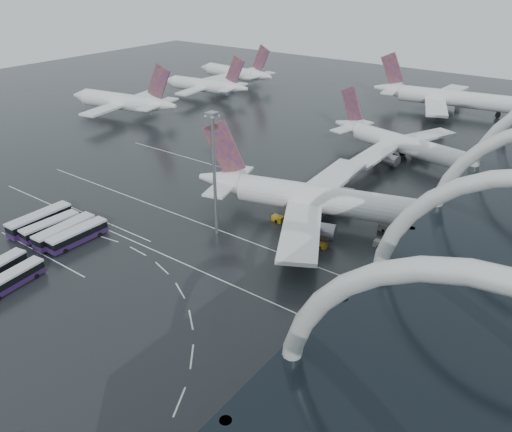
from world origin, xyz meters
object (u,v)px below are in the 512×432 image
Objects in this scene: bus_row_near_d at (78,235)px; gse_cart_belly_a at (322,245)px; airliner_gate_b at (402,145)px; bus_row_near_c at (65,232)px; jet_remote_mid at (206,86)px; airliner_main at (323,200)px; floodlight_mast at (214,161)px; jet_remote_west at (124,102)px; gse_cart_belly_b at (385,228)px; bus_row_near_b at (50,227)px; gse_cart_belly_d at (380,244)px; jet_remote_far at (236,73)px; gse_cart_belly_c at (278,219)px; bus_row_near_a at (40,220)px; bus_row_far_c at (12,279)px; airliner_gate_c at (445,98)px.

bus_row_near_d is 6.39× the size of gse_cart_belly_a.
airliner_gate_b is 93.09m from bus_row_near_c.
gse_cart_belly_a is (100.49, -78.82, -4.14)m from jet_remote_mid.
airliner_gate_b is at bearing 75.23° from airliner_main.
floodlight_mast is 27.10m from gse_cart_belly_a.
floodlight_mast is (84.34, -47.40, 11.00)m from jet_remote_west.
airliner_main is 1.27× the size of jet_remote_west.
airliner_main is at bearing 50.07° from floodlight_mast.
jet_remote_west is 114.97m from gse_cart_belly_b.
gse_cart_belly_a is at bearing -57.29° from bus_row_near_b.
airliner_main is 4.80× the size of bus_row_near_b.
jet_remote_mid is at bearing 128.06° from airliner_main.
gse_cart_belly_a is 11.66m from gse_cart_belly_d.
airliner_main reaches higher than gse_cart_belly_d.
airliner_gate_b reaches higher than bus_row_near_d.
airliner_gate_b is 1.16× the size of jet_remote_far.
jet_remote_west reaches higher than gse_cart_belly_c.
gse_cart_belly_c is at bearing -45.63° from bus_row_near_c.
bus_row_near_d is 41.79m from gse_cart_belly_c.
floodlight_mast is at bearing 131.14° from jet_remote_far.
bus_row_near_a reaches higher than bus_row_far_c.
floodlight_mast is at bearing -145.85° from airliner_main.
airliner_gate_b is at bearing -24.01° from bus_row_near_b.
gse_cart_belly_a is (5.60, -9.82, -4.60)m from airliner_main.
airliner_gate_b is at bearing 107.80° from gse_cart_belly_b.
floodlight_mast is at bearing -120.77° from gse_cart_belly_c.
bus_row_near_d is at bearing -130.74° from gse_cart_belly_c.
airliner_gate_c reaches higher than bus_row_near_d.
airliner_gate_c reaches higher than gse_cart_belly_d.
airliner_gate_b is at bearing 96.56° from gse_cart_belly_a.
jet_remote_mid is 3.35× the size of bus_row_near_b.
bus_row_far_c is (69.25, -149.59, -3.29)m from jet_remote_far.
jet_remote_far reaches higher than gse_cart_belly_c.
floodlight_mast is at bearing -30.89° from bus_row_far_c.
airliner_gate_b is 25.42× the size of gse_cart_belly_a.
floodlight_mast is (27.80, 20.66, 14.61)m from bus_row_near_b.
airliner_gate_c is 22.63× the size of gse_cart_belly_b.
jet_remote_far is 17.53× the size of gse_cart_belly_c.
bus_row_near_a is (52.45, -67.90, -3.38)m from jet_remote_west.
airliner_gate_c reaches higher than gse_cart_belly_c.
gse_cart_belly_c is at bearing -172.21° from gse_cart_belly_d.
jet_remote_west is 112.13m from gse_cart_belly_a.
jet_remote_mid is 17.45× the size of gse_cart_belly_d.
gse_cart_belly_b is (20.51, -101.45, -4.37)m from airliner_gate_c.
airliner_main reaches higher than airliner_gate_b.
floodlight_mast is at bearing -51.31° from bus_row_near_c.
floodlight_mast reaches higher than airliner_gate_c.
jet_remote_west is at bearing 32.58° from bus_row_far_c.
floodlight_mast reaches higher than bus_row_far_c.
jet_remote_mid is 122.13m from bus_row_near_d.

